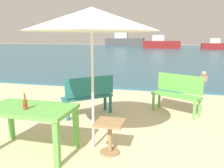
# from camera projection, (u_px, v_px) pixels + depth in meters

# --- Properties ---
(ground_plane) EXTENTS (120.00, 120.00, 0.00)m
(ground_plane) POSITION_uv_depth(u_px,v_px,m) (98.00, 162.00, 3.56)
(ground_plane) COLOR beige
(sea_water) EXTENTS (120.00, 50.00, 0.08)m
(sea_water) POSITION_uv_depth(u_px,v_px,m) (167.00, 51.00, 32.01)
(sea_water) COLOR #2D6075
(sea_water) RESTS_ON ground_plane
(picnic_table_green) EXTENTS (1.40, 0.80, 0.76)m
(picnic_table_green) POSITION_uv_depth(u_px,v_px,m) (30.00, 114.00, 3.77)
(picnic_table_green) COLOR #60B24C
(picnic_table_green) RESTS_ON ground_plane
(beer_bottle_amber) EXTENTS (0.07, 0.07, 0.26)m
(beer_bottle_amber) POSITION_uv_depth(u_px,v_px,m) (25.00, 104.00, 3.61)
(beer_bottle_amber) COLOR brown
(beer_bottle_amber) RESTS_ON picnic_table_green
(patio_umbrella) EXTENTS (2.10, 2.10, 2.30)m
(patio_umbrella) POSITION_uv_depth(u_px,v_px,m) (92.00, 19.00, 3.63)
(patio_umbrella) COLOR silver
(patio_umbrella) RESTS_ON ground_plane
(side_table_wood) EXTENTS (0.44, 0.44, 0.54)m
(side_table_wood) POSITION_uv_depth(u_px,v_px,m) (110.00, 132.00, 3.78)
(side_table_wood) COLOR #9E7A51
(side_table_wood) RESTS_ON ground_plane
(bench_teal_center) EXTENTS (1.11, 1.10, 0.95)m
(bench_teal_center) POSITION_uv_depth(u_px,v_px,m) (89.00, 94.00, 5.58)
(bench_teal_center) COLOR #237275
(bench_teal_center) RESTS_ON ground_plane
(bench_green_left) EXTENTS (1.23, 0.89, 0.95)m
(bench_green_left) POSITION_uv_depth(u_px,v_px,m) (177.00, 91.00, 5.82)
(bench_green_left) COLOR #60B24C
(bench_green_left) RESTS_ON ground_plane
(swimmer_person) EXTENTS (0.34, 0.34, 0.41)m
(swimmer_person) POSITION_uv_depth(u_px,v_px,m) (204.00, 77.00, 9.75)
(swimmer_person) COLOR tan
(swimmer_person) RESTS_ON sea_water
(boat_tanker) EXTENTS (7.74, 2.11, 2.81)m
(boat_tanker) POSITION_uv_depth(u_px,v_px,m) (124.00, 41.00, 48.04)
(boat_tanker) COLOR #4C4C4C
(boat_tanker) RESTS_ON sea_water
(boat_fishing_trawler) EXTENTS (4.50, 1.23, 1.63)m
(boat_fishing_trawler) POSITION_uv_depth(u_px,v_px,m) (217.00, 45.00, 34.95)
(boat_fishing_trawler) COLOR maroon
(boat_fishing_trawler) RESTS_ON sea_water
(boat_ferry) EXTENTS (5.88, 1.60, 2.14)m
(boat_ferry) POSITION_uv_depth(u_px,v_px,m) (161.00, 44.00, 38.20)
(boat_ferry) COLOR maroon
(boat_ferry) RESTS_ON sea_water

